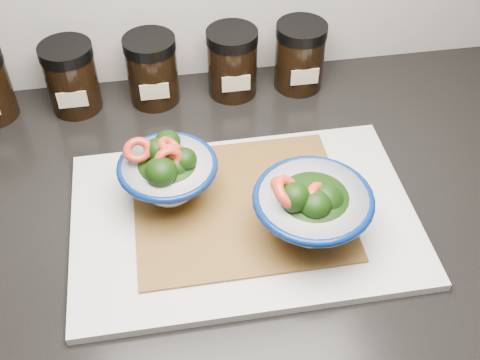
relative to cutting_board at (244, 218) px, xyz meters
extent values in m
cube|color=black|center=(-0.02, 0.05, -0.03)|extent=(3.50, 0.60, 0.04)
cube|color=silver|center=(0.00, 0.00, 0.00)|extent=(0.45, 0.30, 0.01)
cube|color=olive|center=(0.00, 0.02, 0.01)|extent=(0.28, 0.24, 0.00)
cylinder|color=white|center=(-0.09, 0.05, 0.01)|extent=(0.05, 0.05, 0.01)
ellipsoid|color=white|center=(-0.09, 0.05, 0.03)|extent=(0.07, 0.07, 0.03)
torus|color=#051B58|center=(-0.09, 0.05, 0.07)|extent=(0.13, 0.13, 0.01)
torus|color=#051B58|center=(-0.09, 0.05, 0.05)|extent=(0.11, 0.11, 0.00)
ellipsoid|color=black|center=(-0.09, 0.05, 0.06)|extent=(0.10, 0.10, 0.04)
ellipsoid|color=black|center=(-0.07, 0.04, 0.08)|extent=(0.03, 0.03, 0.03)
cylinder|color=#477233|center=(-0.07, 0.04, 0.07)|extent=(0.01, 0.01, 0.02)
ellipsoid|color=black|center=(-0.10, 0.06, 0.08)|extent=(0.03, 0.03, 0.03)
cylinder|color=#477233|center=(-0.10, 0.06, 0.07)|extent=(0.01, 0.01, 0.02)
ellipsoid|color=black|center=(-0.10, 0.02, 0.08)|extent=(0.04, 0.04, 0.04)
cylinder|color=#477233|center=(-0.10, 0.02, 0.06)|extent=(0.02, 0.02, 0.03)
ellipsoid|color=black|center=(-0.08, 0.04, 0.07)|extent=(0.03, 0.03, 0.03)
cylinder|color=#477233|center=(-0.08, 0.04, 0.06)|extent=(0.01, 0.01, 0.02)
ellipsoid|color=black|center=(-0.09, 0.08, 0.08)|extent=(0.03, 0.03, 0.03)
cylinder|color=#477233|center=(-0.09, 0.08, 0.07)|extent=(0.01, 0.01, 0.02)
torus|color=#E1402A|center=(-0.09, 0.06, 0.09)|extent=(0.05, 0.05, 0.04)
torus|color=#E1402A|center=(-0.09, 0.06, 0.08)|extent=(0.04, 0.04, 0.04)
torus|color=#E1402A|center=(-0.13, 0.06, 0.09)|extent=(0.05, 0.04, 0.04)
torus|color=#E1402A|center=(-0.09, 0.03, 0.09)|extent=(0.04, 0.04, 0.04)
cylinder|color=#CCBC8E|center=(-0.08, 0.04, 0.08)|extent=(0.02, 0.02, 0.01)
cylinder|color=#CCBC8E|center=(-0.08, 0.04, 0.07)|extent=(0.02, 0.02, 0.00)
cylinder|color=white|center=(0.08, -0.05, 0.02)|extent=(0.05, 0.05, 0.01)
ellipsoid|color=white|center=(0.08, -0.05, 0.03)|extent=(0.08, 0.08, 0.04)
torus|color=#051B58|center=(0.08, -0.05, 0.07)|extent=(0.15, 0.15, 0.01)
torus|color=#051B58|center=(0.08, -0.05, 0.06)|extent=(0.12, 0.12, 0.00)
ellipsoid|color=black|center=(0.08, -0.05, 0.06)|extent=(0.11, 0.11, 0.05)
ellipsoid|color=black|center=(0.07, -0.07, 0.08)|extent=(0.04, 0.04, 0.03)
cylinder|color=#477233|center=(0.07, -0.07, 0.07)|extent=(0.01, 0.02, 0.03)
ellipsoid|color=black|center=(0.09, -0.05, 0.07)|extent=(0.05, 0.05, 0.05)
cylinder|color=#477233|center=(0.09, -0.05, 0.06)|extent=(0.02, 0.02, 0.03)
ellipsoid|color=black|center=(0.05, -0.06, 0.09)|extent=(0.04, 0.04, 0.04)
cylinder|color=#477233|center=(0.05, -0.06, 0.08)|extent=(0.01, 0.01, 0.02)
torus|color=#E1402A|center=(0.06, -0.05, 0.08)|extent=(0.05, 0.04, 0.06)
torus|color=#E1402A|center=(0.04, -0.05, 0.10)|extent=(0.05, 0.05, 0.04)
torus|color=#E1402A|center=(0.05, -0.03, 0.08)|extent=(0.06, 0.06, 0.04)
torus|color=#E1402A|center=(0.08, -0.06, 0.08)|extent=(0.05, 0.05, 0.05)
cylinder|color=#CCBC8E|center=(0.06, -0.05, 0.08)|extent=(0.02, 0.02, 0.01)
cylinder|color=black|center=(-0.22, 0.29, 0.04)|extent=(0.08, 0.08, 0.09)
cylinder|color=black|center=(-0.22, 0.29, 0.10)|extent=(0.08, 0.08, 0.02)
cube|color=#C6B793|center=(-0.22, 0.25, 0.04)|extent=(0.04, 0.00, 0.03)
cylinder|color=black|center=(-0.10, 0.29, 0.04)|extent=(0.08, 0.08, 0.09)
cylinder|color=black|center=(-0.10, 0.29, 0.10)|extent=(0.08, 0.08, 0.02)
cube|color=#C6B793|center=(-0.10, 0.25, 0.04)|extent=(0.04, 0.00, 0.03)
cylinder|color=black|center=(0.03, 0.29, 0.04)|extent=(0.08, 0.08, 0.09)
cylinder|color=black|center=(0.03, 0.29, 0.10)|extent=(0.08, 0.08, 0.02)
cube|color=#C6B793|center=(0.03, 0.25, 0.04)|extent=(0.04, 0.00, 0.03)
cylinder|color=black|center=(0.14, 0.29, 0.04)|extent=(0.08, 0.08, 0.09)
cylinder|color=black|center=(0.14, 0.29, 0.10)|extent=(0.08, 0.08, 0.02)
cube|color=#C6B793|center=(0.14, 0.25, 0.04)|extent=(0.04, 0.00, 0.03)
camera|label=1|loc=(-0.09, -0.52, 0.60)|focal=45.00mm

